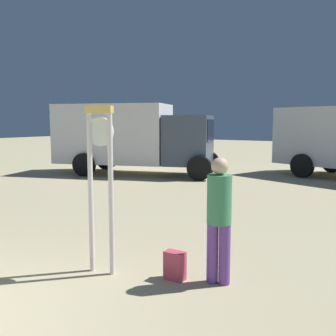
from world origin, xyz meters
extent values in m
cylinder|color=white|center=(0.57, 2.29, 1.11)|extent=(0.07, 0.07, 2.23)
cylinder|color=white|center=(0.89, 2.34, 1.11)|extent=(0.07, 0.07, 2.23)
cube|color=#FFD362|center=(0.73, 2.32, 2.28)|extent=(0.41, 0.14, 0.10)
cylinder|color=white|center=(0.73, 2.35, 1.98)|extent=(0.40, 0.10, 0.40)
cube|color=black|center=(0.72, 2.37, 1.98)|extent=(0.09, 0.03, 0.05)
cube|color=black|center=(0.72, 2.37, 1.98)|extent=(0.05, 0.02, 0.15)
cylinder|color=#72449B|center=(2.20, 2.81, 0.40)|extent=(0.15, 0.15, 0.81)
cylinder|color=#72449B|center=(2.36, 2.85, 0.40)|extent=(0.15, 0.15, 0.81)
cylinder|color=#428F5F|center=(2.28, 2.83, 1.12)|extent=(0.32, 0.32, 0.64)
sphere|color=beige|center=(2.28, 2.83, 1.55)|extent=(0.22, 0.22, 0.22)
cube|color=#C74258|center=(1.74, 2.63, 0.19)|extent=(0.28, 0.16, 0.39)
cube|color=#B83347|center=(1.74, 2.73, 0.14)|extent=(0.19, 0.04, 0.17)
cylinder|color=black|center=(1.03, 13.40, 0.45)|extent=(0.93, 0.54, 0.90)
cylinder|color=black|center=(1.80, 15.54, 0.45)|extent=(0.93, 0.54, 0.90)
cube|color=white|center=(-5.86, 10.59, 1.63)|extent=(4.90, 3.34, 2.35)
cube|color=#455163|center=(-2.86, 11.51, 1.40)|extent=(2.20, 2.43, 1.90)
cube|color=black|center=(-2.04, 11.75, 1.78)|extent=(0.53, 1.64, 0.84)
cylinder|color=black|center=(-1.95, 10.65, 0.45)|extent=(0.93, 0.50, 0.90)
cylinder|color=black|center=(-2.58, 12.73, 0.45)|extent=(0.93, 0.50, 0.90)
cylinder|color=black|center=(-6.30, 9.32, 0.45)|extent=(0.93, 0.50, 0.90)
cylinder|color=black|center=(-6.93, 11.40, 0.45)|extent=(0.93, 0.50, 0.90)
camera|label=1|loc=(4.25, -1.65, 2.12)|focal=41.08mm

